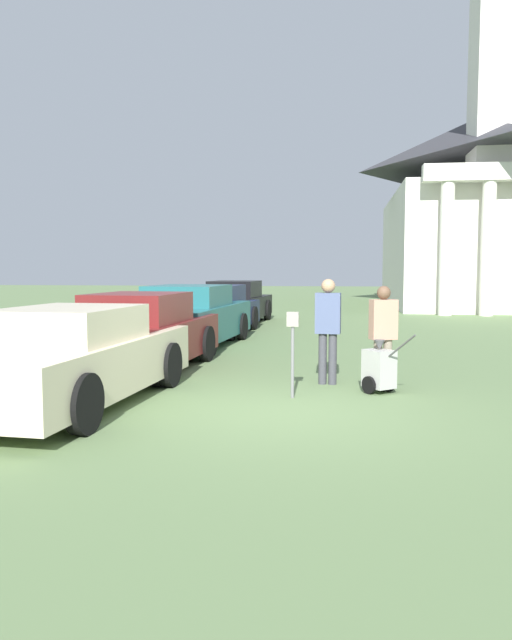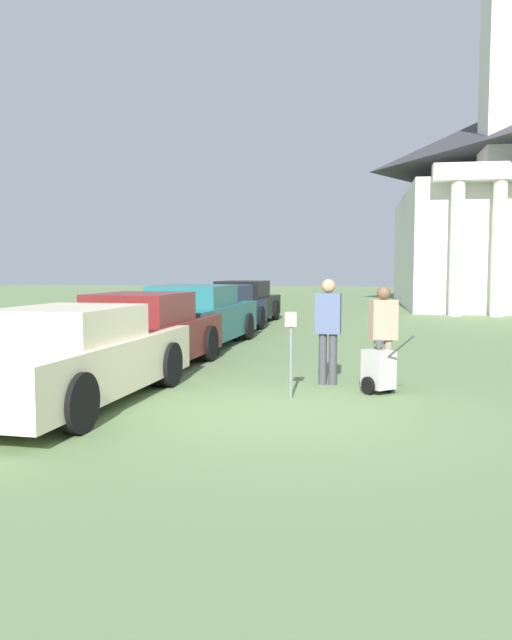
# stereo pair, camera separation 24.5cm
# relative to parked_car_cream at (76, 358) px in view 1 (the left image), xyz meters

# --- Properties ---
(ground_plane) EXTENTS (120.00, 120.00, 0.00)m
(ground_plane) POSITION_rel_parked_car_cream_xyz_m (2.97, -0.10, -0.68)
(ground_plane) COLOR #607A4C
(parked_car_cream) EXTENTS (2.15, 5.01, 1.42)m
(parked_car_cream) POSITION_rel_parked_car_cream_xyz_m (0.00, 0.00, 0.00)
(parked_car_cream) COLOR beige
(parked_car_cream) RESTS_ON ground_plane
(parked_car_maroon) EXTENTS (2.12, 4.77, 1.50)m
(parked_car_maroon) POSITION_rel_parked_car_cream_xyz_m (-0.00, 2.96, 0.02)
(parked_car_maroon) COLOR maroon
(parked_car_maroon) RESTS_ON ground_plane
(parked_car_teal) EXTENTS (2.34, 5.37, 1.54)m
(parked_car_teal) POSITION_rel_parked_car_cream_xyz_m (-0.00, 6.83, 0.05)
(parked_car_teal) COLOR #23666B
(parked_car_teal) RESTS_ON ground_plane
(parked_car_navy) EXTENTS (2.16, 5.08, 1.47)m
(parked_car_navy) POSITION_rel_parked_car_cream_xyz_m (-0.00, 9.73, 0.01)
(parked_car_navy) COLOR #19234C
(parked_car_navy) RESTS_ON ground_plane
(parked_car_black) EXTENTS (2.17, 4.85, 1.52)m
(parked_car_black) POSITION_rel_parked_car_cream_xyz_m (-0.00, 13.59, 0.03)
(parked_car_black) COLOR black
(parked_car_black) RESTS_ON ground_plane
(parking_meter) EXTENTS (0.18, 0.09, 1.31)m
(parking_meter) POSITION_rel_parked_car_cream_xyz_m (3.05, 0.90, 0.24)
(parking_meter) COLOR slate
(parking_meter) RESTS_ON ground_plane
(person_worker) EXTENTS (0.44, 0.25, 1.79)m
(person_worker) POSITION_rel_parked_car_cream_xyz_m (3.55, 2.11, 0.35)
(person_worker) COLOR #3F3F47
(person_worker) RESTS_ON ground_plane
(person_supervisor) EXTENTS (0.47, 0.35, 1.69)m
(person_supervisor) POSITION_rel_parked_car_cream_xyz_m (4.45, 1.81, 0.28)
(person_supervisor) COLOR gray
(person_supervisor) RESTS_ON ground_plane
(equipment_cart) EXTENTS (0.77, 0.89, 1.00)m
(equipment_cart) POSITION_rel_parked_car_cream_xyz_m (4.37, 1.49, -0.29)
(equipment_cart) COLOR #B2B2AD
(equipment_cart) RESTS_ON ground_plane
(church) EXTENTS (8.39, 15.48, 24.36)m
(church) POSITION_rel_parked_car_cream_xyz_m (10.50, 25.47, 5.02)
(church) COLOR silver
(church) RESTS_ON ground_plane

